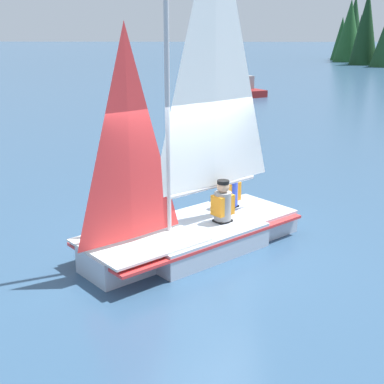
{
  "coord_description": "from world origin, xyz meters",
  "views": [
    {
      "loc": [
        8.58,
        0.3,
        3.69
      ],
      "look_at": [
        0.0,
        0.0,
        1.02
      ],
      "focal_mm": 50.0,
      "sensor_mm": 36.0,
      "label": 1
    }
  ],
  "objects_px": {
    "sailboat_main": "(193,205)",
    "buoy_marker": "(250,132)",
    "sailor_helm": "(223,210)",
    "motorboat_distant": "(234,88)",
    "sailor_crew": "(230,196)"
  },
  "relations": [
    {
      "from": "sailboat_main",
      "to": "buoy_marker",
      "type": "xyz_separation_m",
      "value": [
        -9.6,
        1.63,
        -0.57
      ]
    },
    {
      "from": "sailor_helm",
      "to": "motorboat_distant",
      "type": "relative_size",
      "value": 0.26
    },
    {
      "from": "sailor_crew",
      "to": "motorboat_distant",
      "type": "distance_m",
      "value": 20.97
    },
    {
      "from": "sailboat_main",
      "to": "sailor_crew",
      "type": "distance_m",
      "value": 1.2
    },
    {
      "from": "sailor_crew",
      "to": "buoy_marker",
      "type": "xyz_separation_m",
      "value": [
        -8.61,
        0.98,
        -0.43
      ]
    },
    {
      "from": "sailboat_main",
      "to": "buoy_marker",
      "type": "bearing_deg",
      "value": -141.87
    },
    {
      "from": "sailor_crew",
      "to": "buoy_marker",
      "type": "distance_m",
      "value": 8.68
    },
    {
      "from": "sailor_helm",
      "to": "buoy_marker",
      "type": "bearing_deg",
      "value": -139.04
    },
    {
      "from": "sailor_crew",
      "to": "motorboat_distant",
      "type": "height_order",
      "value": "sailor_crew"
    },
    {
      "from": "sailor_helm",
      "to": "motorboat_distant",
      "type": "height_order",
      "value": "sailor_helm"
    },
    {
      "from": "sailor_crew",
      "to": "motorboat_distant",
      "type": "xyz_separation_m",
      "value": [
        -20.94,
        0.92,
        -0.26
      ]
    },
    {
      "from": "sailboat_main",
      "to": "sailor_helm",
      "type": "height_order",
      "value": "sailboat_main"
    },
    {
      "from": "sailboat_main",
      "to": "buoy_marker",
      "type": "height_order",
      "value": "sailboat_main"
    },
    {
      "from": "sailboat_main",
      "to": "sailor_helm",
      "type": "bearing_deg",
      "value": 158.47
    },
    {
      "from": "sailboat_main",
      "to": "motorboat_distant",
      "type": "distance_m",
      "value": 21.99
    }
  ]
}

